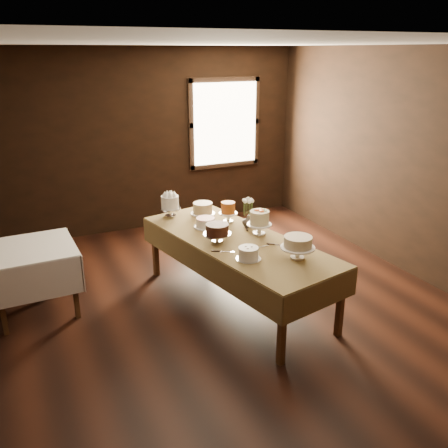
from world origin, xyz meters
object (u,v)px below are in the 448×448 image
(cake_flowers, at_px, (259,224))
(cake_speckled, at_px, (203,209))
(cake_swirl, at_px, (248,254))
(side_table, at_px, (31,255))
(cake_server_d, at_px, (246,226))
(cake_lattice, at_px, (206,223))
(cake_server_c, at_px, (218,233))
(cake_caramel, at_px, (228,213))
(cake_cream, at_px, (298,248))
(cake_server_b, at_px, (282,245))
(cake_server_a, at_px, (263,246))
(display_table, at_px, (237,244))
(cake_meringue, at_px, (170,207))
(cake_server_e, at_px, (227,252))
(flower_vase, at_px, (248,221))
(cake_chocolate, at_px, (217,234))

(cake_flowers, bearing_deg, cake_speckled, 108.12)
(cake_speckled, xyz_separation_m, cake_swirl, (-0.13, -1.50, -0.01))
(side_table, height_order, cake_server_d, cake_server_d)
(cake_lattice, distance_m, cake_server_c, 0.25)
(side_table, relative_size, cake_caramel, 3.56)
(cake_cream, height_order, cake_server_b, cake_cream)
(cake_cream, height_order, cake_server_a, cake_cream)
(display_table, bearing_deg, cake_lattice, 108.56)
(side_table, xyz_separation_m, cake_server_b, (2.44, -1.13, 0.11))
(cake_server_c, bearing_deg, cake_lattice, -2.70)
(cake_speckled, distance_m, cake_server_b, 1.38)
(cake_meringue, xyz_separation_m, cake_speckled, (0.41, -0.08, -0.06))
(cake_server_d, relative_size, cake_server_e, 1.00)
(flower_vase, bearing_deg, cake_server_d, 127.15)
(display_table, distance_m, cake_cream, 0.80)
(cake_speckled, distance_m, cake_flowers, 0.98)
(cake_chocolate, distance_m, flower_vase, 0.60)
(cake_swirl, height_order, cake_server_a, cake_swirl)
(cake_server_a, bearing_deg, side_table, 147.88)
(cake_speckled, distance_m, cake_server_e, 1.26)
(cake_speckled, height_order, cake_chocolate, cake_chocolate)
(cake_meringue, relative_size, cake_server_e, 1.15)
(cake_lattice, relative_size, cake_server_b, 1.30)
(cake_swirl, distance_m, cake_server_e, 0.29)
(side_table, xyz_separation_m, cake_server_e, (1.84, -1.04, 0.11))
(cake_meringue, relative_size, cake_server_c, 1.15)
(cake_server_b, bearing_deg, cake_meringue, 157.52)
(display_table, relative_size, cake_swirl, 10.40)
(cake_cream, relative_size, cake_server_c, 1.60)
(cake_server_a, relative_size, cake_server_d, 1.00)
(display_table, distance_m, cake_server_d, 0.43)
(cake_swirl, bearing_deg, cake_chocolate, 99.33)
(cake_caramel, xyz_separation_m, cake_server_d, (0.12, -0.23, -0.11))
(cake_server_a, distance_m, flower_vase, 0.63)
(cake_caramel, height_order, cake_server_a, cake_caramel)
(cake_speckled, height_order, cake_lattice, cake_speckled)
(cake_lattice, height_order, cake_server_c, cake_lattice)
(cake_server_c, height_order, flower_vase, flower_vase)
(cake_flowers, bearing_deg, display_table, -173.46)
(cake_cream, bearing_deg, side_table, 148.50)
(cake_chocolate, distance_m, cake_server_b, 0.71)
(display_table, height_order, cake_swirl, cake_swirl)
(cake_server_e, bearing_deg, flower_vase, 74.61)
(cake_speckled, relative_size, cake_server_b, 1.40)
(cake_server_e, bearing_deg, cake_lattice, 111.52)
(side_table, relative_size, cake_speckled, 2.76)
(cake_server_c, bearing_deg, cake_server_e, 151.90)
(cake_lattice, height_order, cake_server_b, cake_lattice)
(cake_chocolate, relative_size, cake_server_b, 1.43)
(side_table, relative_size, cake_flowers, 3.24)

